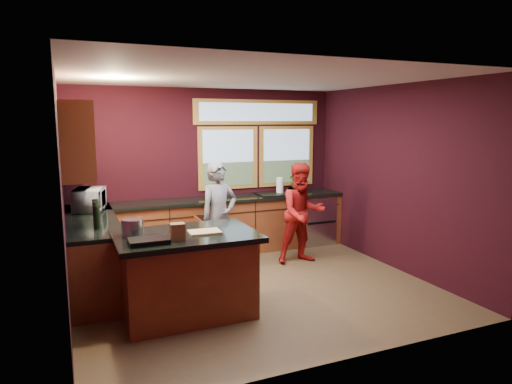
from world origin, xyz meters
TOP-DOWN VIEW (x-y plane):
  - floor at (0.00, 0.00)m, footprint 4.50×4.50m
  - room_shell at (-0.60, 0.32)m, footprint 4.52×4.02m
  - back_counter at (0.20, 1.70)m, footprint 4.50×0.64m
  - left_counter at (-1.95, 0.85)m, footprint 0.64×2.30m
  - island at (-1.02, -0.45)m, footprint 1.55×1.05m
  - person_grey at (-0.19, 0.89)m, footprint 0.65×0.50m
  - person_red at (1.11, 0.75)m, footprint 0.78×0.62m
  - microwave at (-1.92, 1.41)m, footprint 0.50×0.64m
  - potted_plant at (1.57, 1.75)m, footprint 0.36×0.31m
  - paper_towel at (1.18, 1.70)m, footprint 0.12×0.12m
  - cutting_board at (-0.82, -0.50)m, footprint 0.36×0.27m
  - stock_pot at (-1.57, -0.30)m, footprint 0.24×0.24m
  - paper_bag at (-1.17, -0.70)m, footprint 0.16×0.13m
  - black_tray at (-1.47, -0.70)m, footprint 0.40×0.28m

SIDE VIEW (x-z plane):
  - floor at x=0.00m, z-range 0.00..0.00m
  - back_counter at x=0.20m, z-range 0.00..0.93m
  - left_counter at x=-1.95m, z-range 0.00..0.93m
  - island at x=-1.02m, z-range 0.01..0.95m
  - person_red at x=1.11m, z-range 0.00..1.55m
  - person_grey at x=-0.19m, z-range 0.00..1.59m
  - cutting_board at x=-0.82m, z-range 0.94..0.96m
  - black_tray at x=-1.47m, z-range 0.94..0.99m
  - stock_pot at x=-1.57m, z-range 0.94..1.12m
  - paper_bag at x=-1.17m, z-range 0.94..1.12m
  - paper_towel at x=1.18m, z-range 0.93..1.21m
  - microwave at x=-1.92m, z-range 0.93..1.24m
  - potted_plant at x=1.57m, z-range 0.93..1.33m
  - room_shell at x=-0.60m, z-range 0.44..3.15m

